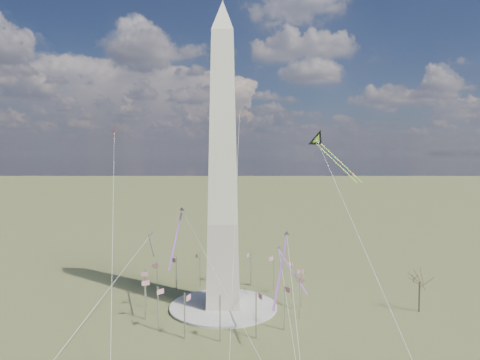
{
  "coord_description": "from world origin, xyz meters",
  "views": [
    {
      "loc": [
        4.99,
        -140.43,
        51.49
      ],
      "look_at": [
        5.58,
        0.0,
        42.91
      ],
      "focal_mm": 32.0,
      "sensor_mm": 36.0,
      "label": 1
    }
  ],
  "objects": [
    {
      "name": "kite_small_white",
      "position": [
        5.58,
        49.09,
        68.61
      ],
      "size": [
        1.29,
        1.98,
        4.33
      ],
      "rotation": [
        0.0,
        0.0,
        2.61
      ],
      "color": "silver",
      "rests_on": "ground"
    },
    {
      "name": "kite_delta_black",
      "position": [
        32.3,
        3.82,
        55.45
      ],
      "size": [
        15.7,
        19.56,
        17.01
      ],
      "rotation": [
        0.0,
        0.0,
        3.75
      ],
      "color": "black",
      "rests_on": "ground"
    },
    {
      "name": "kite_streamer_left",
      "position": [
        17.91,
        -18.22,
        21.46
      ],
      "size": [
        7.48,
        23.89,
        16.71
      ],
      "rotation": [
        0.0,
        0.0,
        2.89
      ],
      "color": "#E12344",
      "rests_on": "ground"
    },
    {
      "name": "tree_near",
      "position": [
        64.08,
        -4.02,
        10.56
      ],
      "size": [
        8.47,
        8.47,
        14.82
      ],
      "color": "#4E3E2F",
      "rests_on": "ground"
    },
    {
      "name": "kite_small_red",
      "position": [
        -46.05,
        36.63,
        60.64
      ],
      "size": [
        1.5,
        1.57,
        4.43
      ],
      "rotation": [
        0.0,
        0.0,
        3.06
      ],
      "color": "red",
      "rests_on": "ground"
    },
    {
      "name": "plaza",
      "position": [
        0.0,
        0.0,
        0.4
      ],
      "size": [
        36.0,
        36.0,
        0.8
      ],
      "primitive_type": "cylinder",
      "color": "#B2B0A3",
      "rests_on": "ground"
    },
    {
      "name": "kite_streamer_right",
      "position": [
        22.46,
        5.44,
        13.19
      ],
      "size": [
        9.08,
        16.93,
        12.57
      ],
      "rotation": [
        0.0,
        0.0,
        3.6
      ],
      "color": "#E12344",
      "rests_on": "ground"
    },
    {
      "name": "kite_streamer_mid",
      "position": [
        -14.83,
        -1.5,
        26.98
      ],
      "size": [
        2.35,
        23.48,
        16.12
      ],
      "rotation": [
        0.0,
        0.0,
        3.1
      ],
      "color": "#E12344",
      "rests_on": "ground"
    },
    {
      "name": "washington_monument",
      "position": [
        0.0,
        0.0,
        47.95
      ],
      "size": [
        15.56,
        15.56,
        100.0
      ],
      "color": "#B1A495",
      "rests_on": "plaza"
    },
    {
      "name": "kite_diamond_purple",
      "position": [
        -25.53,
        7.47,
        22.39
      ],
      "size": [
        1.87,
        3.0,
        9.44
      ],
      "rotation": [
        0.0,
        0.0,
        2.68
      ],
      "color": "navy",
      "rests_on": "ground"
    },
    {
      "name": "flagpole_ring",
      "position": [
        -0.0,
        -0.0,
        7.27
      ],
      "size": [
        54.4,
        54.4,
        13.0
      ],
      "color": "#B4B7BB",
      "rests_on": "ground"
    },
    {
      "name": "ground",
      "position": [
        0.0,
        0.0,
        0.0
      ],
      "size": [
        2000.0,
        2000.0,
        0.0
      ],
      "primitive_type": "plane",
      "color": "#4D5329",
      "rests_on": "ground"
    }
  ]
}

